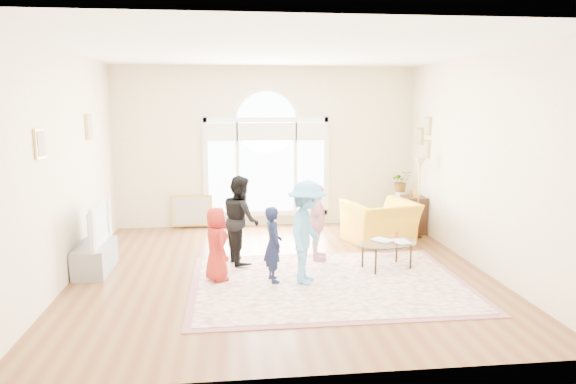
{
  "coord_description": "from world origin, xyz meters",
  "views": [
    {
      "loc": [
        -0.72,
        -7.31,
        2.48
      ],
      "look_at": [
        0.14,
        0.3,
        1.15
      ],
      "focal_mm": 32.0,
      "sensor_mm": 36.0,
      "label": 1
    }
  ],
  "objects": [
    {
      "name": "ground",
      "position": [
        0.0,
        0.0,
        0.0
      ],
      "size": [
        6.0,
        6.0,
        0.0
      ],
      "primitive_type": "plane",
      "color": "brown",
      "rests_on": "ground"
    },
    {
      "name": "room_shell",
      "position": [
        0.01,
        2.83,
        1.57
      ],
      "size": [
        6.0,
        6.0,
        6.0
      ],
      "color": "beige",
      "rests_on": "ground"
    },
    {
      "name": "area_rug",
      "position": [
        0.61,
        -0.59,
        0.01
      ],
      "size": [
        3.6,
        2.6,
        0.02
      ],
      "primitive_type": "cube",
      "color": "beige",
      "rests_on": "ground"
    },
    {
      "name": "rug_border",
      "position": [
        0.61,
        -0.59,
        0.01
      ],
      "size": [
        3.8,
        2.8,
        0.01
      ],
      "primitive_type": "cube",
      "color": "#965961",
      "rests_on": "ground"
    },
    {
      "name": "tv_console",
      "position": [
        -2.75,
        0.3,
        0.21
      ],
      "size": [
        0.45,
        1.0,
        0.42
      ],
      "primitive_type": "cube",
      "color": "gray",
      "rests_on": "ground"
    },
    {
      "name": "television",
      "position": [
        -2.74,
        0.3,
        0.73
      ],
      "size": [
        0.17,
        1.08,
        0.62
      ],
      "color": "black",
      "rests_on": "tv_console"
    },
    {
      "name": "coffee_table",
      "position": [
        1.59,
        -0.08,
        0.4
      ],
      "size": [
        1.12,
        0.89,
        0.54
      ],
      "rotation": [
        0.0,
        0.0,
        0.3
      ],
      "color": "silver",
      "rests_on": "ground"
    },
    {
      "name": "armchair",
      "position": [
        1.92,
        1.4,
        0.37
      ],
      "size": [
        1.38,
        1.27,
        0.75
      ],
      "primitive_type": "imported",
      "rotation": [
        0.0,
        0.0,
        3.41
      ],
      "color": "yellow",
      "rests_on": "ground"
    },
    {
      "name": "side_cabinet",
      "position": [
        2.78,
        2.07,
        0.35
      ],
      "size": [
        0.4,
        0.5,
        0.7
      ],
      "primitive_type": "cube",
      "color": "black",
      "rests_on": "ground"
    },
    {
      "name": "floor_lamp",
      "position": [
        2.71,
        1.65,
        1.28
      ],
      "size": [
        0.26,
        0.26,
        1.51
      ],
      "color": "black",
      "rests_on": "ground"
    },
    {
      "name": "plant_pedestal",
      "position": [
        2.7,
        2.63,
        0.35
      ],
      "size": [
        0.2,
        0.2,
        0.7
      ],
      "primitive_type": "cylinder",
      "color": "white",
      "rests_on": "ground"
    },
    {
      "name": "potted_plant",
      "position": [
        2.7,
        2.63,
        0.92
      ],
      "size": [
        0.4,
        0.35,
        0.44
      ],
      "primitive_type": "imported",
      "rotation": [
        0.0,
        0.0,
        0.02
      ],
      "color": "#33722D",
      "rests_on": "plant_pedestal"
    },
    {
      "name": "leaning_picture",
      "position": [
        -1.51,
        2.9,
        0.0
      ],
      "size": [
        0.8,
        0.14,
        0.62
      ],
      "primitive_type": "cube",
      "rotation": [
        -0.14,
        0.0,
        0.0
      ],
      "color": "tan",
      "rests_on": "ground"
    },
    {
      "name": "child_red",
      "position": [
        -0.94,
        -0.32,
        0.54
      ],
      "size": [
        0.49,
        0.59,
        1.04
      ],
      "primitive_type": "imported",
      "rotation": [
        0.0,
        0.0,
        1.94
      ],
      "color": "#A32119",
      "rests_on": "area_rug"
    },
    {
      "name": "child_navy",
      "position": [
        -0.16,
        -0.46,
        0.55
      ],
      "size": [
        0.32,
        0.43,
        1.06
      ],
      "primitive_type": "imported",
      "rotation": [
        0.0,
        0.0,
        1.77
      ],
      "color": "#131B3A",
      "rests_on": "area_rug"
    },
    {
      "name": "child_black",
      "position": [
        -0.58,
        0.46,
        0.7
      ],
      "size": [
        0.67,
        0.77,
        1.37
      ],
      "primitive_type": "imported",
      "rotation": [
        0.0,
        0.0,
        1.83
      ],
      "color": "black",
      "rests_on": "area_rug"
    },
    {
      "name": "child_pink",
      "position": [
        0.62,
        0.46,
        0.62
      ],
      "size": [
        0.4,
        0.75,
        1.21
      ],
      "primitive_type": "imported",
      "rotation": [
        0.0,
        0.0,
        1.41
      ],
      "color": "#FBAEB4",
      "rests_on": "area_rug"
    },
    {
      "name": "child_blue",
      "position": [
        0.3,
        -0.56,
        0.73
      ],
      "size": [
        0.84,
        1.05,
        1.43
      ],
      "primitive_type": "imported",
      "rotation": [
        0.0,
        0.0,
        1.19
      ],
      "color": "#60AAE5",
      "rests_on": "area_rug"
    }
  ]
}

